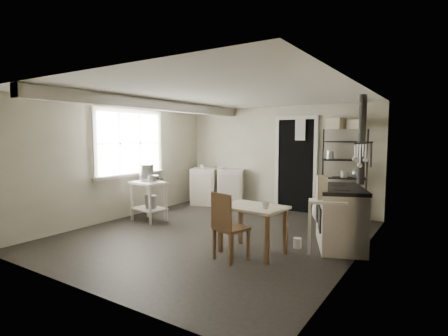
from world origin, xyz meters
The scene contains 31 objects.
floor centered at (0.00, 0.00, 0.00)m, with size 5.00×5.00×0.00m, color black.
ceiling centered at (0.00, 0.00, 2.30)m, with size 5.00×5.00×0.00m, color white.
wall_back centered at (0.00, 2.50, 1.15)m, with size 4.50×0.02×2.30m, color #BDB8A1.
wall_front centered at (0.00, -2.50, 1.15)m, with size 4.50×0.02×2.30m, color #BDB8A1.
wall_left centered at (-2.25, 0.00, 1.15)m, with size 0.02×5.00×2.30m, color #BDB8A1.
wall_right centered at (2.25, 0.00, 1.15)m, with size 0.02×5.00×2.30m, color #BDB8A1.
window centered at (-2.22, 0.20, 1.50)m, with size 0.12×1.76×1.28m, color silver, non-canonical shape.
doorway centered at (0.45, 2.47, 1.00)m, with size 0.96×0.10×2.08m, color silver, non-canonical shape.
ceiling_beam centered at (-1.20, 0.00, 2.20)m, with size 0.18×5.00×0.18m, color silver, non-canonical shape.
wallpaper_panel centered at (2.24, 0.00, 1.15)m, with size 0.01×5.00×2.30m, color #B8AD96, non-canonical shape.
utensil_rail centered at (2.19, 0.60, 1.55)m, with size 0.06×1.20×0.44m, color #A9A9AB, non-canonical shape.
prep_table centered at (-1.62, 0.12, 0.40)m, with size 0.67×0.48×0.76m, color silver, non-canonical shape.
stockpot centered at (-1.73, 0.18, 0.94)m, with size 0.28×0.28×0.30m, color #A9A9AB.
saucepan centered at (-1.44, 0.07, 0.85)m, with size 0.20×0.20×0.11m, color #A9A9AB.
bucket centered at (-1.55, 0.09, 0.39)m, with size 0.22×0.22×0.24m, color #A9A9AB.
base_cabinets centered at (-1.39, 2.18, 0.46)m, with size 1.32×0.57×0.87m, color beige, non-canonical shape.
mixing_bowl centered at (-1.27, 2.11, 0.96)m, with size 0.30×0.30×0.07m, color silver.
counter_cup centered at (-1.74, 2.04, 0.97)m, with size 0.13×0.13×0.10m, color silver.
shelf_rack centered at (1.52, 2.31, 0.95)m, with size 0.84×0.33×1.78m, color black, non-canonical shape.
shelf_jar centered at (1.23, 2.36, 1.38)m, with size 0.09×0.09×0.21m, color silver.
storage_box_a centered at (1.34, 2.30, 2.01)m, with size 0.31×0.27×0.21m, color beige.
storage_box_b centered at (1.72, 2.30, 1.99)m, with size 0.27×0.26×0.18m, color beige.
stove centered at (1.92, 0.52, 0.44)m, with size 0.63×1.13×0.89m, color beige, non-canonical shape.
stovepipe centered at (2.10, 0.93, 1.59)m, with size 0.10×0.10×1.28m, color black, non-canonical shape.
side_ledge centered at (1.88, -0.01, 0.43)m, with size 0.50×0.27×0.77m, color silver, non-canonical shape.
oats_box centered at (1.78, 0.04, 1.01)m, with size 0.13×0.22×0.33m, color beige.
work_table centered at (0.96, -0.45, 0.38)m, with size 0.89×0.62×0.68m, color beige, non-canonical shape.
table_cup centered at (1.20, -0.53, 0.81)m, with size 0.10×0.10×0.09m, color silver.
chair centered at (0.85, -0.84, 0.48)m, with size 0.38×0.40×0.91m, color brown, non-canonical shape.
flour_sack centered at (1.26, 1.76, 0.24)m, with size 0.37×0.31×0.44m, color silver.
floor_crock centered at (1.42, 0.10, 0.08)m, with size 0.12×0.12×0.15m, color silver.
Camera 1 is at (3.23, -4.71, 1.65)m, focal length 28.00 mm.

